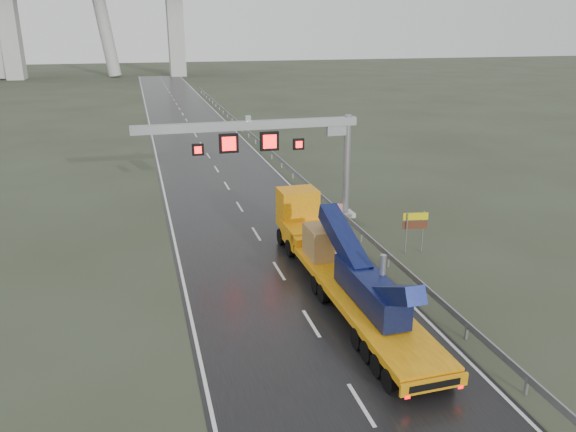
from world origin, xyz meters
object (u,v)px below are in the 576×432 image
object	(u,v)px
sign_gantry	(280,142)
exit_sign_pair	(415,224)
heavy_haul_truck	(333,255)
striped_barrier	(338,211)

from	to	relation	value
sign_gantry	exit_sign_pair	size ratio (longest dim) A/B	5.80
sign_gantry	heavy_haul_truck	xyz separation A→B (m)	(0.25, -10.24, -4.00)
sign_gantry	striped_barrier	bearing A→B (deg)	-3.39
heavy_haul_truck	exit_sign_pair	size ratio (longest dim) A/B	6.90
heavy_haul_truck	striped_barrier	world-z (taller)	heavy_haul_truck
sign_gantry	heavy_haul_truck	size ratio (longest dim) A/B	0.84
heavy_haul_truck	striped_barrier	xyz separation A→B (m)	(3.94, 9.99, -1.11)
sign_gantry	heavy_haul_truck	world-z (taller)	sign_gantry
heavy_haul_truck	exit_sign_pair	distance (m)	6.67
heavy_haul_truck	exit_sign_pair	world-z (taller)	heavy_haul_truck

